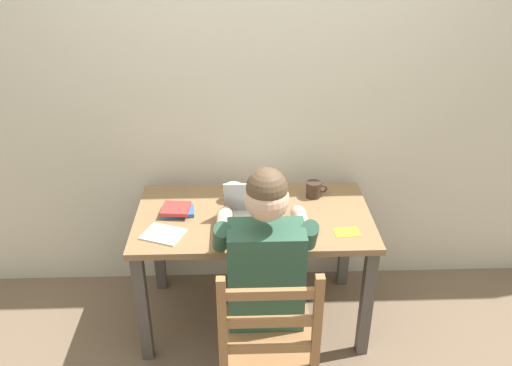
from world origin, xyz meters
name	(u,v)px	position (x,y,z in m)	size (l,w,h in m)	color
ground_plane	(254,316)	(0.00, 0.00, 0.00)	(8.00, 8.00, 0.00)	brown
back_wall	(251,85)	(0.00, 0.43, 1.30)	(6.00, 0.04, 2.60)	beige
desk	(253,231)	(0.00, 0.00, 0.61)	(1.27, 0.70, 0.71)	olive
seated_person	(265,266)	(0.04, -0.42, 0.69)	(0.50, 0.60, 1.25)	#2D5642
wooden_chair	(267,345)	(0.04, -0.71, 0.47)	(0.42, 0.42, 0.95)	olive
laptop	(256,217)	(0.01, -0.11, 0.77)	(0.33, 0.32, 0.22)	#ADAFB2
computer_mouse	(313,229)	(0.30, -0.17, 0.73)	(0.06, 0.10, 0.03)	black
coffee_mug_white	(234,193)	(-0.10, 0.16, 0.76)	(0.12, 0.09, 0.10)	beige
coffee_mug_dark	(314,189)	(0.35, 0.19, 0.76)	(0.12, 0.08, 0.09)	#38281E
book_stack_main	(177,210)	(-0.41, 0.02, 0.74)	(0.18, 0.15, 0.04)	#2D5B9E
paper_pile_near_laptop	(254,208)	(0.01, 0.06, 0.72)	(0.24, 0.19, 0.01)	white
paper_pile_back_corner	(163,234)	(-0.46, -0.18, 0.72)	(0.19, 0.16, 0.01)	silver
landscape_photo_print	(347,232)	(0.47, -0.19, 0.71)	(0.13, 0.09, 0.00)	gold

